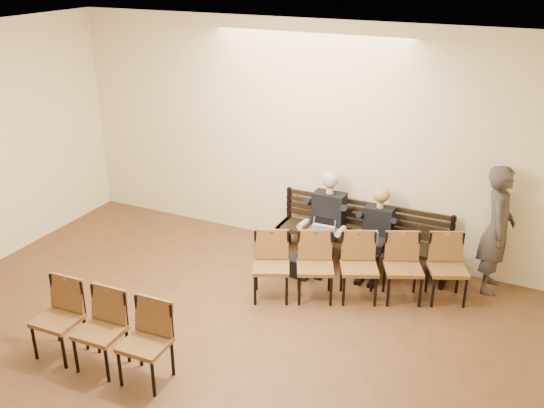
# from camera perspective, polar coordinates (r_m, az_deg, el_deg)

# --- Properties ---
(room_walls) EXTENTS (8.02, 10.01, 3.51)m
(room_walls) POSITION_cam_1_polar(r_m,az_deg,el_deg) (5.51, -13.19, 2.52)
(room_walls) COLOR beige
(room_walls) RESTS_ON ground
(bench) EXTENTS (2.60, 0.90, 0.45)m
(bench) POSITION_cam_1_polar(r_m,az_deg,el_deg) (9.19, 8.29, -4.34)
(bench) COLOR black
(bench) RESTS_ON ground
(seated_man) EXTENTS (0.59, 0.81, 1.41)m
(seated_man) POSITION_cam_1_polar(r_m,az_deg,el_deg) (9.02, 5.15, -1.34)
(seated_man) COLOR black
(seated_man) RESTS_ON ground
(seated_woman) EXTENTS (0.50, 0.70, 1.17)m
(seated_woman) POSITION_cam_1_polar(r_m,az_deg,el_deg) (8.87, 9.78, -2.90)
(seated_woman) COLOR black
(seated_woman) RESTS_ON ground
(laptop) EXTENTS (0.39, 0.33, 0.25)m
(laptop) POSITION_cam_1_polar(r_m,az_deg,el_deg) (8.93, 4.64, -2.51)
(laptop) COLOR silver
(laptop) RESTS_ON bench
(water_bottle) EXTENTS (0.08, 0.08, 0.23)m
(water_bottle) POSITION_cam_1_polar(r_m,az_deg,el_deg) (8.60, 9.69, -3.91)
(water_bottle) COLOR silver
(water_bottle) RESTS_ON bench
(bag) EXTENTS (0.40, 0.30, 0.27)m
(bag) POSITION_cam_1_polar(r_m,az_deg,el_deg) (8.84, 2.57, -5.95)
(bag) COLOR black
(bag) RESTS_ON ground
(passerby) EXTENTS (0.55, 0.79, 2.09)m
(passerby) POSITION_cam_1_polar(r_m,az_deg,el_deg) (8.66, 20.54, -1.45)
(passerby) COLOR #38322E
(passerby) RESTS_ON ground
(chair_row_front) EXTENTS (2.79, 1.61, 0.92)m
(chair_row_front) POSITION_cam_1_polar(r_m,az_deg,el_deg) (8.20, 8.20, -6.03)
(chair_row_front) COLOR brown
(chair_row_front) RESTS_ON ground
(chair_row_back) EXTENTS (1.69, 0.57, 0.93)m
(chair_row_back) POSITION_cam_1_polar(r_m,az_deg,el_deg) (7.14, -15.91, -11.53)
(chair_row_back) COLOR brown
(chair_row_back) RESTS_ON ground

